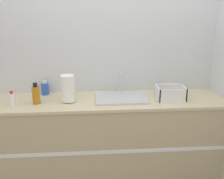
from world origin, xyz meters
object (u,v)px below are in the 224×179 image
Objects in this scene: dish_rack at (170,95)px; bottle_amber at (36,95)px; sink at (121,97)px; bottle_blue at (45,88)px; bottle_white_spray at (12,99)px; paper_towel_roll at (68,89)px.

dish_rack is 1.39m from bottle_amber.
sink is 3.41× the size of bottle_blue.
sink is 2.51× the size of bottle_amber.
bottle_amber is (-1.39, -0.01, 0.04)m from dish_rack.
bottle_amber is 0.23m from bottle_white_spray.
sink reaches higher than dish_rack.
paper_towel_roll is at bearing 6.16° from bottle_white_spray.
dish_rack is (0.51, -0.07, 0.04)m from sink.
paper_towel_roll is 0.56m from bottle_white_spray.
bottle_amber is at bearing -98.72° from bottle_blue.
bottle_blue is at bearing 137.90° from paper_towel_roll.
paper_towel_roll reaches higher than bottle_white_spray.
dish_rack is at bearing -7.56° from sink.
paper_towel_roll is 1.87× the size of bottle_white_spray.
paper_towel_roll is 0.33m from bottle_amber.
bottle_white_spray is (-0.27, -0.31, -0.00)m from bottle_blue.
bottle_amber is at bearing -176.10° from paper_towel_roll.
bottle_blue is 0.41m from bottle_white_spray.
dish_rack is at bearing 0.28° from bottle_amber.
bottle_white_spray is (-1.62, -0.04, 0.01)m from dish_rack.
bottle_amber reaches higher than dish_rack.
bottle_white_spray is at bearing -130.96° from bottle_blue.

